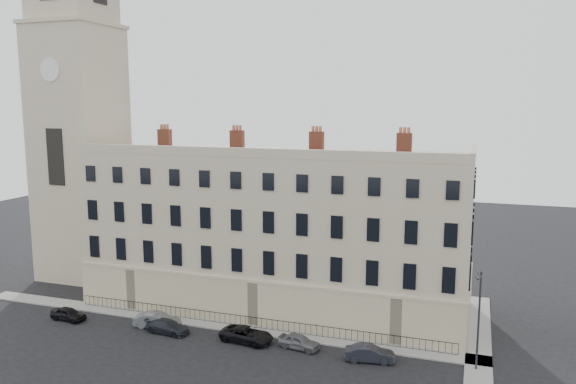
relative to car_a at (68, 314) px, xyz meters
name	(u,v)px	position (x,y,z in m)	size (l,w,h in m)	color
ground	(297,365)	(22.48, -1.78, -0.59)	(160.00, 160.00, 0.00)	black
terrace	(276,229)	(16.52, 10.19, 6.91)	(36.22, 12.22, 17.00)	#C8B595
church_tower	(79,112)	(-7.52, 12.21, 18.08)	(8.00, 8.13, 44.00)	#C8B595
pavement_terrace	(208,323)	(12.48, 3.22, -0.53)	(48.00, 2.00, 0.12)	gray
pavement_east_return	(479,345)	(35.48, 6.22, -0.53)	(2.00, 24.00, 0.12)	gray
railings	(251,322)	(16.48, 3.62, -0.03)	(35.00, 0.04, 0.96)	black
car_a	(68,314)	(0.00, 0.00, 0.00)	(1.38, 3.43, 1.17)	black
car_b	(157,320)	(8.63, 1.06, 0.08)	(1.42, 4.06, 1.34)	slate
car_c	(168,326)	(10.08, 0.36, -0.01)	(1.61, 3.96, 1.15)	#21242C
car_d	(247,335)	(17.26, 0.83, 0.04)	(2.08, 4.50, 1.25)	black
car_e	(299,342)	(21.76, 0.98, 0.01)	(1.40, 3.48, 1.19)	slate
car_f	(370,354)	(27.58, 0.54, 0.04)	(1.32, 3.79, 1.25)	#22242D
streetlamp	(479,317)	(35.29, 1.51, 3.62)	(0.45, 1.63, 7.58)	#343339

